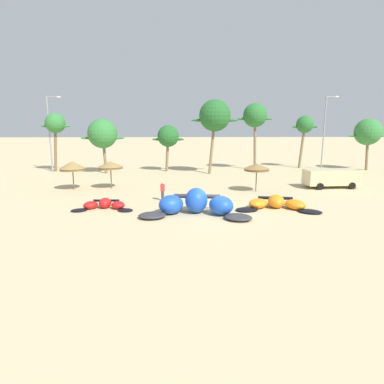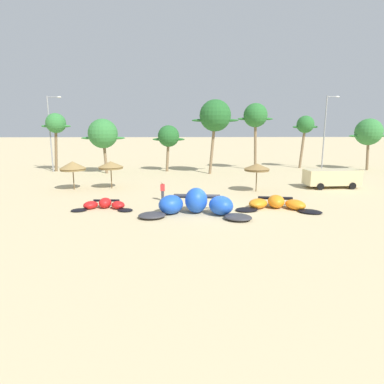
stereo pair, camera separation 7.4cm
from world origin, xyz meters
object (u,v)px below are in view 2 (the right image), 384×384
(beach_umbrella_near_van, at_px, (73,166))
(palm_left, at_px, (103,134))
(kite_left_of_center, at_px, (277,204))
(lamppost_west, at_px, (51,130))
(palm_leftmost, at_px, (56,124))
(palm_center_left, at_px, (215,116))
(palm_center_right, at_px, (255,116))
(palm_right, at_px, (369,132))
(lamppost_west_center, at_px, (326,129))
(person_near_kites, at_px, (163,191))
(beach_umbrella_middle, at_px, (111,165))
(palm_right_of_gap, at_px, (305,126))
(parked_van, at_px, (331,177))
(kite_far_left, at_px, (104,205))
(palm_left_of_gap, at_px, (169,137))
(beach_umbrella_near_palms, at_px, (257,167))
(kite_left, at_px, (196,205))

(beach_umbrella_near_van, relative_size, palm_left, 0.40)
(kite_left_of_center, distance_m, lamppost_west, 32.41)
(palm_leftmost, height_order, palm_left, palm_leftmost)
(palm_center_left, xyz_separation_m, palm_center_right, (5.79, 3.48, 0.06))
(palm_center_left, height_order, palm_right, palm_center_left)
(kite_left_of_center, relative_size, lamppost_west_center, 0.65)
(kite_left_of_center, relative_size, person_near_kites, 4.06)
(beach_umbrella_middle, height_order, palm_right_of_gap, palm_right_of_gap)
(kite_left_of_center, bearing_deg, beach_umbrella_middle, 149.62)
(person_near_kites, distance_m, lamppost_west, 24.04)
(parked_van, xyz_separation_m, palm_right_of_gap, (2.49, 15.04, 4.99))
(kite_far_left, bearing_deg, beach_umbrella_near_van, 121.98)
(person_near_kites, distance_m, palm_center_right, 22.83)
(palm_left_of_gap, distance_m, lamppost_west, 15.52)
(palm_leftmost, xyz_separation_m, lamppost_west, (-0.62, -0.19, -0.76))
(beach_umbrella_middle, distance_m, person_near_kites, 7.96)
(parked_van, distance_m, lamppost_west_center, 15.47)
(beach_umbrella_near_palms, distance_m, palm_right_of_gap, 20.10)
(beach_umbrella_middle, height_order, palm_leftmost, palm_leftmost)
(beach_umbrella_middle, distance_m, palm_left, 11.10)
(beach_umbrella_near_van, bearing_deg, kite_left_of_center, -23.76)
(palm_center_left, bearing_deg, lamppost_west, 173.49)
(lamppost_west, bearing_deg, beach_umbrella_near_van, -61.90)
(beach_umbrella_near_palms, distance_m, palm_left, 21.34)
(palm_center_left, bearing_deg, person_near_kites, -110.85)
(parked_van, distance_m, lamppost_west, 34.87)
(person_near_kites, height_order, palm_left, palm_left)
(beach_umbrella_near_van, relative_size, beach_umbrella_near_palms, 1.03)
(kite_left, bearing_deg, palm_leftmost, 128.89)
(kite_left_of_center, xyz_separation_m, beach_umbrella_near_van, (-17.97, 7.91, 1.97))
(kite_far_left, bearing_deg, palm_right_of_gap, 44.44)
(beach_umbrella_middle, relative_size, palm_left_of_gap, 0.44)
(lamppost_west_center, bearing_deg, palm_center_left, -165.17)
(palm_left_of_gap, height_order, palm_right, palm_right)
(kite_left, height_order, lamppost_west_center, lamppost_west_center)
(parked_van, height_order, person_near_kites, parked_van)
(parked_van, height_order, palm_right_of_gap, palm_right_of_gap)
(palm_center_left, height_order, palm_center_right, palm_center_left)
(palm_left_of_gap, bearing_deg, parked_van, -35.65)
(kite_left, distance_m, beach_umbrella_middle, 12.88)
(beach_umbrella_middle, height_order, parked_van, beach_umbrella_middle)
(lamppost_west_center, bearing_deg, palm_leftmost, -177.57)
(kite_far_left, bearing_deg, kite_left, -13.90)
(beach_umbrella_near_palms, height_order, palm_left_of_gap, palm_left_of_gap)
(kite_far_left, xyz_separation_m, palm_right_of_gap, (23.44, 22.98, 5.78))
(lamppost_west, bearing_deg, palm_left, -13.07)
(kite_left_of_center, bearing_deg, palm_left, 132.95)
(beach_umbrella_near_van, xyz_separation_m, palm_left_of_gap, (8.82, 12.44, 2.30))
(kite_left_of_center, xyz_separation_m, palm_leftmost, (-24.03, 20.61, 5.89))
(kite_left_of_center, bearing_deg, person_near_kites, 162.20)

